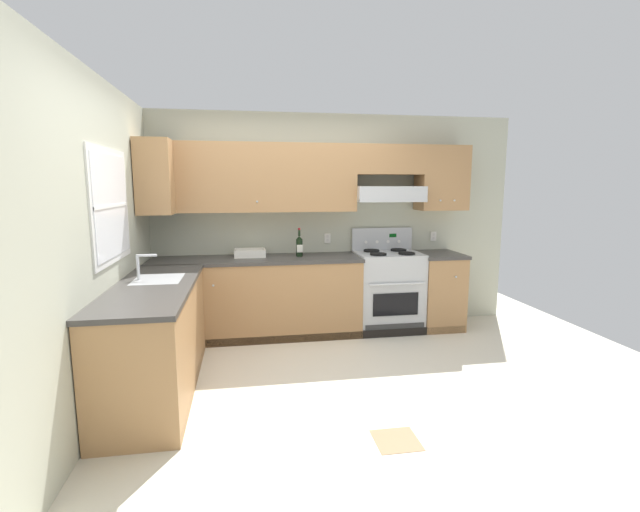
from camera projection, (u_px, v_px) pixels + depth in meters
The scene contains 9 objects.
ground_plane at pixel (304, 379), 4.00m from camera, with size 7.04×7.04×0.00m, color beige.
floor_accent_tile at pixel (396, 440), 3.03m from camera, with size 0.30×0.30×0.01m, color olive.
wall_back at pixel (319, 205), 5.32m from camera, with size 4.68×0.57×2.55m.
wall_left at pixel (112, 230), 3.75m from camera, with size 0.47×4.00×2.55m.
counter_back_run at pixel (291, 296), 5.14m from camera, with size 3.60×0.65×0.91m.
counter_left_run at pixel (156, 337), 3.72m from camera, with size 0.63×1.91×1.13m.
stove at pixel (388, 290), 5.33m from camera, with size 0.76×0.62×1.20m.
wine_bottle at pixel (299, 245), 5.10m from camera, with size 0.07×0.08×0.33m.
bowl at pixel (250, 254), 5.10m from camera, with size 0.35×0.26×0.08m.
Camera 1 is at (-0.48, -3.75, 1.71)m, focal length 25.05 mm.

